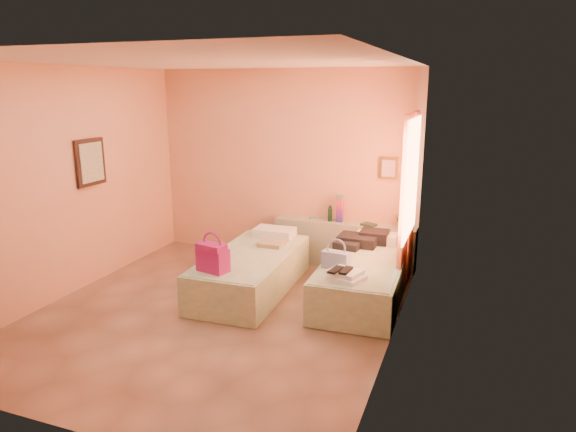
% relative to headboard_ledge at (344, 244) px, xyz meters
% --- Properties ---
extents(ground, '(4.50, 4.50, 0.00)m').
position_rel_headboard_ledge_xyz_m(ground, '(-0.98, -2.10, -0.33)').
color(ground, '#9E7A5F').
rests_on(ground, ground).
extents(room_walls, '(4.02, 4.51, 2.81)m').
position_rel_headboard_ledge_xyz_m(room_walls, '(-0.77, -1.53, 1.46)').
color(room_walls, '#DFA876').
rests_on(room_walls, ground).
extents(headboard_ledge, '(2.05, 0.30, 0.65)m').
position_rel_headboard_ledge_xyz_m(headboard_ledge, '(0.00, 0.00, 0.00)').
color(headboard_ledge, gray).
rests_on(headboard_ledge, ground).
extents(bed_left, '(0.96, 2.03, 0.50)m').
position_rel_headboard_ledge_xyz_m(bed_left, '(-0.87, -1.34, -0.08)').
color(bed_left, beige).
rests_on(bed_left, ground).
extents(bed_right, '(0.96, 2.03, 0.50)m').
position_rel_headboard_ledge_xyz_m(bed_right, '(0.52, -1.08, -0.08)').
color(bed_right, beige).
rests_on(bed_right, ground).
extents(water_bottle, '(0.07, 0.07, 0.22)m').
position_rel_headboard_ledge_xyz_m(water_bottle, '(-0.22, -0.01, 0.44)').
color(water_bottle, '#153C25').
rests_on(water_bottle, headboard_ledge).
extents(rainbow_box, '(0.09, 0.09, 0.39)m').
position_rel_headboard_ledge_xyz_m(rainbow_box, '(-0.08, 0.00, 0.52)').
color(rainbow_box, '#A8146C').
rests_on(rainbow_box, headboard_ledge).
extents(small_dish, '(0.13, 0.13, 0.03)m').
position_rel_headboard_ledge_xyz_m(small_dish, '(-0.49, 0.03, 0.34)').
color(small_dish, '#488465').
rests_on(small_dish, headboard_ledge).
extents(green_book, '(0.24, 0.21, 0.03)m').
position_rel_headboard_ledge_xyz_m(green_book, '(0.36, -0.07, 0.34)').
color(green_book, '#234327').
rests_on(green_book, headboard_ledge).
extents(flower_vase, '(0.21, 0.21, 0.26)m').
position_rel_headboard_ledge_xyz_m(flower_vase, '(0.82, -0.04, 0.45)').
color(flower_vase, white).
rests_on(flower_vase, headboard_ledge).
extents(magenta_handbag, '(0.39, 0.27, 0.33)m').
position_rel_headboard_ledge_xyz_m(magenta_handbag, '(-1.01, -2.07, 0.34)').
color(magenta_handbag, '#A8146C').
rests_on(magenta_handbag, bed_left).
extents(khaki_garment, '(0.32, 0.26, 0.06)m').
position_rel_headboard_ledge_xyz_m(khaki_garment, '(-0.74, -0.96, 0.20)').
color(khaki_garment, '#9D8A65').
rests_on(khaki_garment, bed_left).
extents(clothes_pile, '(0.59, 0.59, 0.16)m').
position_rel_headboard_ledge_xyz_m(clothes_pile, '(0.36, -0.52, 0.26)').
color(clothes_pile, black).
rests_on(clothes_pile, bed_right).
extents(blue_handbag, '(0.33, 0.18, 0.20)m').
position_rel_headboard_ledge_xyz_m(blue_handbag, '(0.28, -1.50, 0.28)').
color(blue_handbag, '#435DA1').
rests_on(blue_handbag, bed_right).
extents(towel_stack, '(0.43, 0.40, 0.10)m').
position_rel_headboard_ledge_xyz_m(towel_stack, '(0.48, -1.81, 0.23)').
color(towel_stack, white).
rests_on(towel_stack, bed_right).
extents(sandal_pair, '(0.22, 0.27, 0.02)m').
position_rel_headboard_ledge_xyz_m(sandal_pair, '(0.42, -1.84, 0.29)').
color(sandal_pair, black).
rests_on(sandal_pair, towel_stack).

